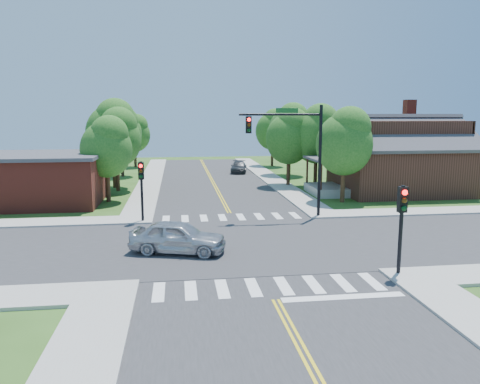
{
  "coord_description": "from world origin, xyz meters",
  "views": [
    {
      "loc": [
        -3.39,
        -23.14,
        6.65
      ],
      "look_at": [
        0.14,
        3.15,
        2.2
      ],
      "focal_mm": 35.0,
      "sensor_mm": 36.0,
      "label": 1
    }
  ],
  "objects": [
    {
      "name": "crosswalk_north",
      "position": [
        0.0,
        6.2,
        0.05
      ],
      "size": [
        8.85,
        2.0,
        0.01
      ],
      "color": "white",
      "rests_on": "ground"
    },
    {
      "name": "ground",
      "position": [
        0.0,
        0.0,
        0.0
      ],
      "size": [
        100.0,
        100.0,
        0.0
      ],
      "primitive_type": "plane",
      "color": "#2B4A17",
      "rests_on": "ground"
    },
    {
      "name": "centerline",
      "position": [
        0.0,
        0.0,
        0.05
      ],
      "size": [
        0.3,
        90.0,
        0.01
      ],
      "color": "yellow",
      "rests_on": "ground"
    },
    {
      "name": "signal_pole_se",
      "position": [
        5.6,
        -5.62,
        2.66
      ],
      "size": [
        0.34,
        0.42,
        3.8
      ],
      "color": "black",
      "rests_on": "ground"
    },
    {
      "name": "car_silver",
      "position": [
        -3.45,
        -1.2,
        0.78
      ],
      "size": [
        4.41,
        5.63,
        1.57
      ],
      "primitive_type": "imported",
      "rotation": [
        0.0,
        0.0,
        1.28
      ],
      "color": "#BABCC2",
      "rests_on": "ground"
    },
    {
      "name": "tree_house",
      "position": [
        6.83,
        18.78,
        4.72
      ],
      "size": [
        4.24,
        4.03,
        7.2
      ],
      "color": "#382314",
      "rests_on": "ground"
    },
    {
      "name": "tree_w_d",
      "position": [
        -8.59,
        36.86,
        4.35
      ],
      "size": [
        3.91,
        3.71,
        6.64
      ],
      "color": "#382314",
      "rests_on": "ground"
    },
    {
      "name": "tree_e_a",
      "position": [
        9.08,
        10.47,
        4.73
      ],
      "size": [
        4.25,
        4.03,
        7.22
      ],
      "color": "#382314",
      "rests_on": "ground"
    },
    {
      "name": "tree_e_d",
      "position": [
        8.7,
        35.38,
        4.79
      ],
      "size": [
        4.3,
        4.09,
        7.32
      ],
      "color": "#382314",
      "rests_on": "ground"
    },
    {
      "name": "car_dgrey",
      "position": [
        3.5,
        29.3,
        0.62
      ],
      "size": [
        3.11,
        4.85,
        1.25
      ],
      "primitive_type": "imported",
      "rotation": [
        0.0,
        0.0,
        -0.16
      ],
      "color": "#2C2F31",
      "rests_on": "ground"
    },
    {
      "name": "intersection_patch",
      "position": [
        0.0,
        0.0,
        0.0
      ],
      "size": [
        10.2,
        10.2,
        0.06
      ],
      "primitive_type": "cube",
      "color": "#2D2D30",
      "rests_on": "ground"
    },
    {
      "name": "tree_bldg",
      "position": [
        -8.5,
        18.08,
        4.75
      ],
      "size": [
        4.27,
        4.05,
        7.25
      ],
      "color": "#382314",
      "rests_on": "ground"
    },
    {
      "name": "tree_e_b",
      "position": [
        9.23,
        18.12,
        4.97
      ],
      "size": [
        4.46,
        4.24,
        7.59
      ],
      "color": "#382314",
      "rests_on": "ground"
    },
    {
      "name": "stop_bar",
      "position": [
        2.5,
        -7.6,
        0.0
      ],
      "size": [
        4.6,
        0.45,
        0.09
      ],
      "primitive_type": "cube",
      "color": "white",
      "rests_on": "ground"
    },
    {
      "name": "road_ew",
      "position": [
        0.0,
        0.0,
        0.03
      ],
      "size": [
        90.0,
        10.0,
        0.04
      ],
      "primitive_type": "cube",
      "color": "#2D2D30",
      "rests_on": "ground"
    },
    {
      "name": "tree_e_c",
      "position": [
        8.75,
        26.4,
        5.15
      ],
      "size": [
        4.62,
        4.39,
        7.86
      ],
      "color": "#382314",
      "rests_on": "ground"
    },
    {
      "name": "sidewalk_ne",
      "position": [
        15.82,
        15.82,
        0.07
      ],
      "size": [
        40.0,
        40.0,
        0.14
      ],
      "color": "#9E9B93",
      "rests_on": "ground"
    },
    {
      "name": "road_ns",
      "position": [
        0.0,
        0.0,
        0.02
      ],
      "size": [
        10.0,
        90.0,
        0.04
      ],
      "primitive_type": "cube",
      "color": "#2D2D30",
      "rests_on": "ground"
    },
    {
      "name": "tree_w_a",
      "position": [
        -8.6,
        12.99,
        4.3
      ],
      "size": [
        3.86,
        3.67,
        6.56
      ],
      "color": "#382314",
      "rests_on": "ground"
    },
    {
      "name": "sidewalk_nw",
      "position": [
        -15.82,
        15.82,
        0.07
      ],
      "size": [
        40.0,
        40.0,
        0.14
      ],
      "color": "#9E9B93",
      "rests_on": "ground"
    },
    {
      "name": "house_ne",
      "position": [
        15.11,
        14.23,
        3.33
      ],
      "size": [
        13.05,
        8.8,
        7.11
      ],
      "color": "#331911",
      "rests_on": "ground"
    },
    {
      "name": "crosswalk_south",
      "position": [
        0.0,
        -6.2,
        0.05
      ],
      "size": [
        8.85,
        2.0,
        0.01
      ],
      "color": "white",
      "rests_on": "ground"
    },
    {
      "name": "signal_mast_ne",
      "position": [
        3.91,
        5.59,
        4.85
      ],
      "size": [
        5.3,
        0.42,
        7.2
      ],
      "color": "black",
      "rests_on": "ground"
    },
    {
      "name": "building_nw",
      "position": [
        -14.2,
        13.2,
        1.88
      ],
      "size": [
        10.4,
        8.4,
        3.73
      ],
      "color": "maroon",
      "rests_on": "ground"
    },
    {
      "name": "signal_pole_nw",
      "position": [
        -5.6,
        5.58,
        2.66
      ],
      "size": [
        0.34,
        0.42,
        3.8
      ],
      "color": "black",
      "rests_on": "ground"
    },
    {
      "name": "tree_w_b",
      "position": [
        -9.01,
        19.99,
        5.26
      ],
      "size": [
        4.73,
        4.49,
        8.03
      ],
      "color": "#382314",
      "rests_on": "ground"
    },
    {
      "name": "tree_w_c",
      "position": [
        -9.19,
        27.93,
        4.87
      ],
      "size": [
        4.37,
        4.16,
        7.44
      ],
      "color": "#382314",
      "rests_on": "ground"
    }
  ]
}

